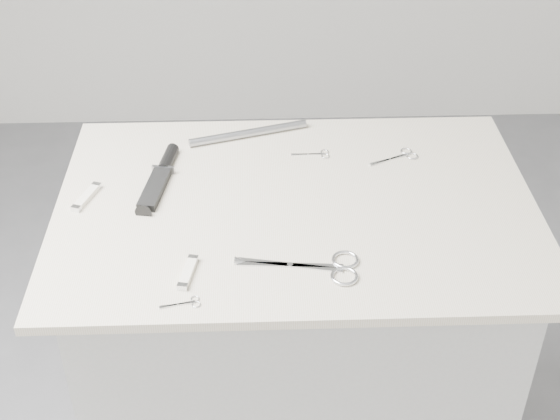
{
  "coord_description": "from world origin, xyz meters",
  "views": [
    {
      "loc": [
        -0.08,
        -1.32,
        1.86
      ],
      "look_at": [
        -0.03,
        -0.02,
        0.92
      ],
      "focal_mm": 50.0,
      "sensor_mm": 36.0,
      "label": 1
    }
  ],
  "objects_px": {
    "large_shears": "(325,267)",
    "tiny_scissors": "(186,303)",
    "plinth": "(294,360)",
    "pocket_knife_b": "(87,197)",
    "metal_rail": "(248,133)",
    "embroidery_scissors_a": "(401,156)",
    "embroidery_scissors_b": "(316,154)",
    "pocket_knife_a": "(188,272)",
    "sheathed_knife": "(161,174)"
  },
  "relations": [
    {
      "from": "plinth",
      "to": "metal_rail",
      "type": "height_order",
      "value": "metal_rail"
    },
    {
      "from": "pocket_knife_b",
      "to": "embroidery_scissors_b",
      "type": "bearing_deg",
      "value": -52.83
    },
    {
      "from": "plinth",
      "to": "embroidery_scissors_a",
      "type": "xyz_separation_m",
      "value": [
        0.25,
        0.17,
        0.47
      ]
    },
    {
      "from": "embroidery_scissors_b",
      "to": "pocket_knife_a",
      "type": "distance_m",
      "value": 0.49
    },
    {
      "from": "embroidery_scissors_b",
      "to": "metal_rail",
      "type": "height_order",
      "value": "metal_rail"
    },
    {
      "from": "embroidery_scissors_a",
      "to": "pocket_knife_a",
      "type": "bearing_deg",
      "value": -163.91
    },
    {
      "from": "large_shears",
      "to": "pocket_knife_a",
      "type": "xyz_separation_m",
      "value": [
        -0.25,
        -0.01,
        0.0
      ]
    },
    {
      "from": "plinth",
      "to": "large_shears",
      "type": "bearing_deg",
      "value": -78.55
    },
    {
      "from": "sheathed_knife",
      "to": "embroidery_scissors_a",
      "type": "bearing_deg",
      "value": -73.37
    },
    {
      "from": "embroidery_scissors_b",
      "to": "metal_rail",
      "type": "distance_m",
      "value": 0.18
    },
    {
      "from": "embroidery_scissors_a",
      "to": "embroidery_scissors_b",
      "type": "bearing_deg",
      "value": 150.73
    },
    {
      "from": "embroidery_scissors_b",
      "to": "pocket_knife_a",
      "type": "xyz_separation_m",
      "value": [
        -0.27,
        -0.41,
        0.0
      ]
    },
    {
      "from": "plinth",
      "to": "embroidery_scissors_b",
      "type": "bearing_deg",
      "value": 73.5
    },
    {
      "from": "embroidery_scissors_a",
      "to": "metal_rail",
      "type": "height_order",
      "value": "metal_rail"
    },
    {
      "from": "tiny_scissors",
      "to": "sheathed_knife",
      "type": "xyz_separation_m",
      "value": [
        -0.08,
        0.4,
        0.01
      ]
    },
    {
      "from": "large_shears",
      "to": "embroidery_scissors_b",
      "type": "xyz_separation_m",
      "value": [
        0.01,
        0.4,
        -0.0
      ]
    },
    {
      "from": "embroidery_scissors_b",
      "to": "sheathed_knife",
      "type": "relative_size",
      "value": 0.36
    },
    {
      "from": "large_shears",
      "to": "tiny_scissors",
      "type": "height_order",
      "value": "large_shears"
    },
    {
      "from": "plinth",
      "to": "embroidery_scissors_b",
      "type": "relative_size",
      "value": 10.42
    },
    {
      "from": "embroidery_scissors_a",
      "to": "tiny_scissors",
      "type": "bearing_deg",
      "value": -158.65
    },
    {
      "from": "embroidery_scissors_a",
      "to": "metal_rail",
      "type": "xyz_separation_m",
      "value": [
        -0.34,
        0.1,
        0.01
      ]
    },
    {
      "from": "plinth",
      "to": "pocket_knife_b",
      "type": "bearing_deg",
      "value": 176.14
    },
    {
      "from": "large_shears",
      "to": "embroidery_scissors_a",
      "type": "height_order",
      "value": "large_shears"
    },
    {
      "from": "large_shears",
      "to": "pocket_knife_b",
      "type": "relative_size",
      "value": 2.29
    },
    {
      "from": "plinth",
      "to": "tiny_scissors",
      "type": "bearing_deg",
      "value": -125.08
    },
    {
      "from": "large_shears",
      "to": "embroidery_scissors_a",
      "type": "xyz_separation_m",
      "value": [
        0.2,
        0.38,
        -0.0
      ]
    },
    {
      "from": "plinth",
      "to": "pocket_knife_a",
      "type": "bearing_deg",
      "value": -133.7
    },
    {
      "from": "embroidery_scissors_a",
      "to": "plinth",
      "type": "bearing_deg",
      "value": -169.63
    },
    {
      "from": "sheathed_knife",
      "to": "pocket_knife_a",
      "type": "bearing_deg",
      "value": -157.1
    },
    {
      "from": "pocket_knife_a",
      "to": "metal_rail",
      "type": "height_order",
      "value": "metal_rail"
    },
    {
      "from": "plinth",
      "to": "large_shears",
      "type": "height_order",
      "value": "large_shears"
    },
    {
      "from": "plinth",
      "to": "metal_rail",
      "type": "relative_size",
      "value": 3.15
    },
    {
      "from": "tiny_scissors",
      "to": "sheathed_knife",
      "type": "bearing_deg",
      "value": 89.36
    },
    {
      "from": "pocket_knife_b",
      "to": "tiny_scissors",
      "type": "bearing_deg",
      "value": -125.97
    },
    {
      "from": "plinth",
      "to": "embroidery_scissors_b",
      "type": "xyz_separation_m",
      "value": [
        0.06,
        0.19,
        0.47
      ]
    },
    {
      "from": "metal_rail",
      "to": "pocket_knife_b",
      "type": "bearing_deg",
      "value": -144.24
    },
    {
      "from": "embroidery_scissors_b",
      "to": "sheathed_knife",
      "type": "height_order",
      "value": "sheathed_knife"
    },
    {
      "from": "embroidery_scissors_a",
      "to": "large_shears",
      "type": "bearing_deg",
      "value": -142.52
    },
    {
      "from": "pocket_knife_a",
      "to": "metal_rail",
      "type": "xyz_separation_m",
      "value": [
        0.11,
        0.5,
        0.0
      ]
    },
    {
      "from": "plinth",
      "to": "tiny_scissors",
      "type": "xyz_separation_m",
      "value": [
        -0.21,
        -0.3,
        0.47
      ]
    },
    {
      "from": "embroidery_scissors_a",
      "to": "embroidery_scissors_b",
      "type": "height_order",
      "value": "same"
    },
    {
      "from": "pocket_knife_a",
      "to": "pocket_knife_b",
      "type": "bearing_deg",
      "value": 53.02
    },
    {
      "from": "pocket_knife_b",
      "to": "metal_rail",
      "type": "distance_m",
      "value": 0.42
    },
    {
      "from": "plinth",
      "to": "tiny_scissors",
      "type": "relative_size",
      "value": 12.32
    },
    {
      "from": "plinth",
      "to": "pocket_knife_a",
      "type": "distance_m",
      "value": 0.57
    },
    {
      "from": "metal_rail",
      "to": "embroidery_scissors_a",
      "type": "bearing_deg",
      "value": -16.48
    },
    {
      "from": "large_shears",
      "to": "embroidery_scissors_b",
      "type": "distance_m",
      "value": 0.4
    },
    {
      "from": "embroidery_scissors_b",
      "to": "pocket_knife_b",
      "type": "relative_size",
      "value": 0.85
    },
    {
      "from": "large_shears",
      "to": "metal_rail",
      "type": "bearing_deg",
      "value": 114.15
    },
    {
      "from": "large_shears",
      "to": "pocket_knife_b",
      "type": "distance_m",
      "value": 0.54
    }
  ]
}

